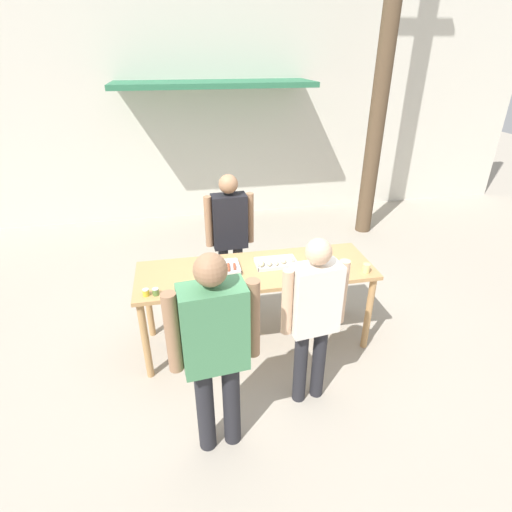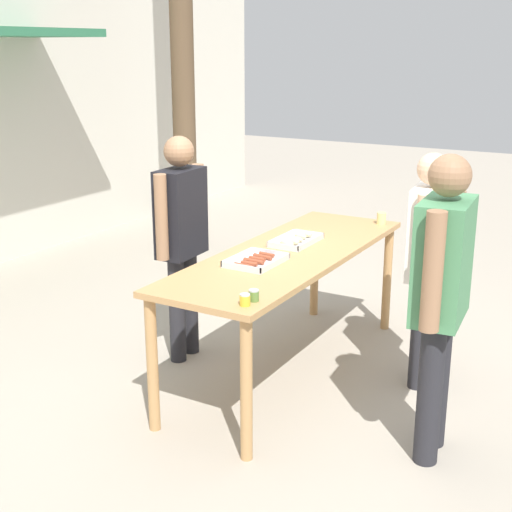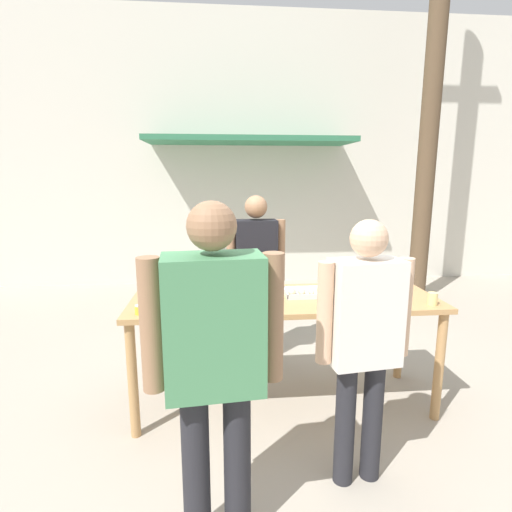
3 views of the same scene
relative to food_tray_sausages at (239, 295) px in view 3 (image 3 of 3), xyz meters
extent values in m
plane|color=#A39989|center=(0.36, -0.06, -0.92)|extent=(24.00, 24.00, 0.00)
cube|color=beige|center=(0.36, 3.94, 1.33)|extent=(12.00, 0.12, 4.50)
cube|color=#2D704C|center=(0.36, 3.39, 1.48)|extent=(3.20, 1.00, 0.08)
cube|color=tan|center=(0.36, -0.06, -0.03)|extent=(2.40, 0.79, 0.04)
cylinder|color=tan|center=(-0.77, -0.39, -0.49)|extent=(0.07, 0.07, 0.87)
cylinder|color=tan|center=(1.50, -0.39, -0.49)|extent=(0.07, 0.07, 0.87)
cylinder|color=tan|center=(-0.77, 0.27, -0.49)|extent=(0.07, 0.07, 0.87)
cylinder|color=tan|center=(1.50, 0.27, -0.49)|extent=(0.07, 0.07, 0.87)
cube|color=silver|center=(0.00, 0.00, -0.01)|extent=(0.39, 0.30, 0.01)
cube|color=silver|center=(0.00, -0.15, 0.01)|extent=(0.39, 0.01, 0.03)
cube|color=silver|center=(0.00, 0.14, 0.01)|extent=(0.39, 0.01, 0.03)
cube|color=silver|center=(-0.19, 0.00, 0.01)|extent=(0.01, 0.30, 0.03)
cube|color=silver|center=(0.19, 0.00, 0.01)|extent=(0.01, 0.30, 0.03)
cylinder|color=brown|center=(-0.15, 0.00, 0.01)|extent=(0.03, 0.14, 0.03)
cylinder|color=brown|center=(-0.09, 0.00, 0.01)|extent=(0.03, 0.11, 0.03)
cylinder|color=brown|center=(-0.03, 0.00, 0.01)|extent=(0.04, 0.15, 0.03)
cylinder|color=brown|center=(0.03, 0.01, 0.01)|extent=(0.03, 0.12, 0.03)
cylinder|color=brown|center=(0.09, 0.00, 0.01)|extent=(0.04, 0.14, 0.03)
cylinder|color=brown|center=(0.15, 0.00, 0.01)|extent=(0.04, 0.11, 0.03)
cube|color=silver|center=(0.58, 0.00, -0.01)|extent=(0.43, 0.25, 0.01)
cube|color=silver|center=(0.58, -0.12, 0.01)|extent=(0.43, 0.01, 0.03)
cube|color=silver|center=(0.58, 0.12, 0.01)|extent=(0.43, 0.01, 0.03)
cube|color=silver|center=(0.37, 0.00, 0.01)|extent=(0.01, 0.25, 0.03)
cube|color=silver|center=(0.79, 0.00, 0.01)|extent=(0.01, 0.25, 0.03)
ellipsoid|color=beige|center=(0.43, -0.01, 0.02)|extent=(0.08, 0.12, 0.05)
ellipsoid|color=beige|center=(0.50, -0.01, 0.02)|extent=(0.06, 0.11, 0.05)
ellipsoid|color=beige|center=(0.58, -0.01, 0.01)|extent=(0.05, 0.10, 0.04)
ellipsoid|color=beige|center=(0.66, 0.00, 0.02)|extent=(0.06, 0.09, 0.05)
ellipsoid|color=beige|center=(0.74, 0.00, 0.02)|extent=(0.07, 0.11, 0.05)
cylinder|color=gold|center=(-0.71, -0.34, 0.02)|extent=(0.06, 0.06, 0.06)
cylinder|color=#B2B2B7|center=(-0.71, -0.34, 0.05)|extent=(0.06, 0.06, 0.01)
cylinder|color=#567A38|center=(-0.62, -0.35, 0.02)|extent=(0.06, 0.06, 0.06)
cylinder|color=#B2B2B7|center=(-0.62, -0.35, 0.05)|extent=(0.06, 0.06, 0.01)
cylinder|color=#DBC67A|center=(1.42, -0.34, 0.03)|extent=(0.07, 0.07, 0.09)
cylinder|color=#232328|center=(0.12, 0.74, -0.52)|extent=(0.12, 0.12, 0.80)
cylinder|color=#232328|center=(0.30, 0.75, -0.52)|extent=(0.12, 0.12, 0.80)
cube|color=black|center=(0.21, 0.74, 0.20)|extent=(0.41, 0.23, 0.64)
sphere|color=#936B4C|center=(0.21, 0.74, 0.64)|extent=(0.22, 0.22, 0.22)
cylinder|color=#936B4C|center=(-0.04, 0.73, 0.21)|extent=(0.09, 0.09, 0.60)
cylinder|color=#936B4C|center=(0.45, 0.75, 0.21)|extent=(0.09, 0.09, 0.60)
cylinder|color=#232328|center=(-0.08, -1.26, -0.50)|extent=(0.14, 0.14, 0.84)
cylinder|color=#232328|center=(-0.28, -1.28, -0.50)|extent=(0.14, 0.14, 0.84)
cube|color=#478456|center=(-0.18, -1.27, 0.25)|extent=(0.48, 0.30, 0.66)
sphere|color=#936B4C|center=(-0.18, -1.27, 0.71)|extent=(0.23, 0.23, 0.23)
cylinder|color=#936B4C|center=(0.10, -1.25, 0.26)|extent=(0.10, 0.10, 0.63)
cylinder|color=#936B4C|center=(-0.46, -1.30, 0.26)|extent=(0.10, 0.10, 0.63)
cylinder|color=#232328|center=(0.76, -0.93, -0.53)|extent=(0.12, 0.12, 0.78)
cylinder|color=#232328|center=(0.59, -0.95, -0.53)|extent=(0.12, 0.12, 0.78)
cube|color=silver|center=(0.67, -0.94, 0.16)|extent=(0.42, 0.27, 0.62)
sphere|color=#DBAD89|center=(0.67, -0.94, 0.59)|extent=(0.21, 0.21, 0.21)
cylinder|color=#DBAD89|center=(0.92, -0.91, 0.18)|extent=(0.09, 0.09, 0.58)
cylinder|color=#DBAD89|center=(0.43, -0.97, 0.18)|extent=(0.09, 0.09, 0.58)
cylinder|color=brown|center=(2.84, 2.58, 2.30)|extent=(0.26, 0.26, 6.45)
camera|label=1|loc=(-0.33, -3.52, 1.97)|focal=28.00mm
camera|label=2|loc=(-3.86, -2.23, 1.36)|focal=50.00mm
camera|label=3|loc=(-0.15, -3.04, 0.93)|focal=28.00mm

